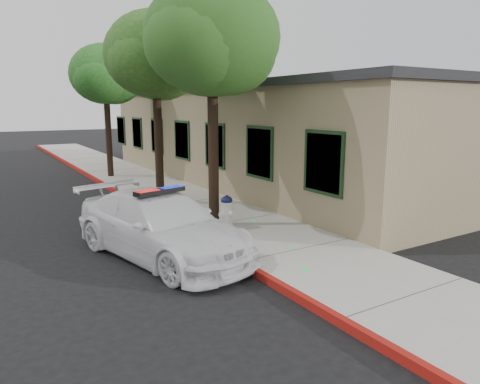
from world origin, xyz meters
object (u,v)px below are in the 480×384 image
Objects in this scene: street_tree_mid at (155,60)px; clapboard_building at (262,135)px; police_car at (161,225)px; street_tree_near at (213,43)px; fire_hydrant at (227,211)px; street_tree_far at (106,77)px.

clapboard_building is at bearing 23.64° from street_tree_mid.
street_tree_near is (2.09, 1.34, 4.26)m from police_car.
street_tree_mid reaches higher than fire_hydrant.
police_car is 12.37m from street_tree_far.
street_tree_near reaches higher than clapboard_building.
clapboard_building is 7.09m from street_tree_mid.
street_tree_far is at bearing 76.87° from fire_hydrant.
street_tree_far is (0.20, 6.77, -0.19)m from street_tree_mid.
street_tree_near reaches higher than street_tree_far.
street_tree_mid is 1.04× the size of street_tree_far.
street_tree_near is 1.04× the size of street_tree_mid.
fire_hydrant is at bearing -130.55° from clapboard_building.
street_tree_near is at bearing 18.78° from police_car.
police_car reaches higher than fire_hydrant.
street_tree_near is 1.08× the size of street_tree_far.
street_tree_near is at bearing -85.51° from street_tree_mid.
fire_hydrant is 5.81m from street_tree_mid.
clapboard_building is 7.56m from street_tree_far.
fire_hydrant is (2.22, 0.86, -0.14)m from police_car.
police_car is 0.83× the size of street_tree_near.
police_car is 4.93m from street_tree_near.
fire_hydrant is at bearing -84.26° from street_tree_mid.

